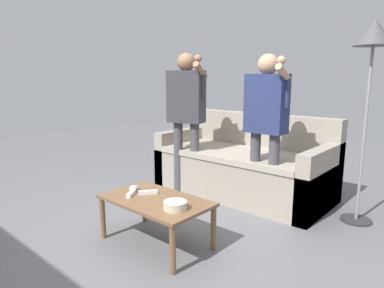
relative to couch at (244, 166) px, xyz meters
The scene contains 10 objects.
ground_plane 1.47m from the couch, 84.52° to the right, with size 12.00×12.00×0.00m, color slate.
couch is the anchor object (origin of this frame).
coffee_table 1.56m from the couch, 84.04° to the right, with size 0.89×0.52×0.38m.
snack_bowl 1.66m from the couch, 74.99° to the right, with size 0.17×0.17×0.06m, color beige.
game_remote_nunchuk 1.54m from the couch, 94.73° to the right, with size 0.06×0.09×0.05m.
floor_lamp 1.78m from the couch, ahead, with size 0.33×0.33×1.82m.
player_right 0.91m from the couch, 39.49° to the right, with size 0.46×0.30×1.55m.
player_left 0.97m from the couch, 136.29° to the right, with size 0.51×0.31×1.61m.
game_remote_wand_near 1.63m from the couch, 91.93° to the right, with size 0.12×0.15×0.03m.
game_remote_wand_far 1.52m from the couch, 88.91° to the right, with size 0.13×0.15×0.03m.
Camera 1 is at (1.92, -1.84, 1.32)m, focal length 31.37 mm.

